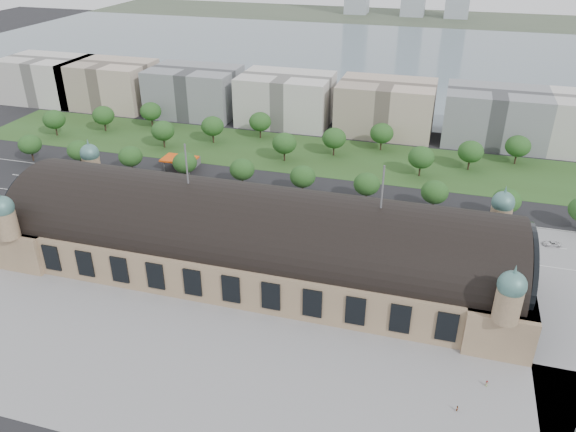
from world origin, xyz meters
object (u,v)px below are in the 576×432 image
(pedestrian_1, at_px, (457,409))
(pedestrian_0, at_px, (487,384))
(parked_car_3, at_px, (176,217))
(parked_car_4, at_px, (197,216))
(traffic_car_3, at_px, (215,194))
(parked_car_1, at_px, (76,198))
(parked_car_5, at_px, (174,213))
(bus_mid, at_px, (302,221))
(traffic_car_1, at_px, (52,175))
(parked_car_0, at_px, (86,205))
(traffic_car_6, at_px, (552,244))
(parked_car_6, at_px, (154,215))
(parked_car_2, at_px, (109,209))
(traffic_car_2, at_px, (161,203))
(petrol_station, at_px, (186,160))
(bus_east, at_px, (325,229))
(bus_west, at_px, (275,221))

(pedestrian_1, bearing_deg, pedestrian_0, -9.73)
(parked_car_3, relative_size, parked_car_4, 0.99)
(traffic_car_3, distance_m, parked_car_1, 50.93)
(parked_car_5, bearing_deg, bus_mid, 57.28)
(traffic_car_1, distance_m, traffic_car_3, 70.19)
(parked_car_0, distance_m, parked_car_3, 35.38)
(parked_car_3, distance_m, parked_car_5, 3.85)
(traffic_car_1, distance_m, traffic_car_6, 187.55)
(parked_car_6, height_order, pedestrian_1, pedestrian_1)
(parked_car_2, relative_size, parked_car_4, 1.22)
(traffic_car_2, height_order, traffic_car_3, traffic_car_2)
(traffic_car_2, height_order, pedestrian_1, traffic_car_2)
(petrol_station, xyz_separation_m, parked_car_6, (8.79, -44.07, -2.19))
(traffic_car_2, xyz_separation_m, parked_car_2, (-15.70, -9.34, 0.01))
(parked_car_1, xyz_separation_m, bus_east, (93.94, 2.00, 0.73))
(traffic_car_6, height_order, parked_car_4, parked_car_4)
(traffic_car_6, distance_m, parked_car_1, 165.82)
(parked_car_5, bearing_deg, parked_car_4, 51.00)
(pedestrian_1, bearing_deg, parked_car_4, 77.53)
(parked_car_2, distance_m, bus_west, 60.45)
(petrol_station, relative_size, traffic_car_3, 2.86)
(traffic_car_3, relative_size, bus_east, 0.45)
(parked_car_3, xyz_separation_m, parked_car_4, (6.61, 3.06, -0.02))
(traffic_car_3, xyz_separation_m, traffic_car_6, (117.37, -3.42, 0.05))
(parked_car_0, relative_size, bus_east, 0.45)
(parked_car_3, bearing_deg, parked_car_2, -117.92)
(parked_car_3, relative_size, parked_car_5, 0.99)
(bus_east, bearing_deg, traffic_car_3, 71.04)
(parked_car_1, height_order, pedestrian_1, pedestrian_1)
(traffic_car_1, height_order, pedestrian_0, pedestrian_0)
(traffic_car_6, relative_size, parked_car_4, 1.18)
(pedestrian_0, bearing_deg, petrol_station, 120.20)
(bus_east, relative_size, pedestrian_1, 6.77)
(petrol_station, xyz_separation_m, parked_car_1, (-25.32, -40.28, -2.18))
(parked_car_1, relative_size, parked_car_2, 0.99)
(parked_car_2, distance_m, parked_car_4, 32.72)
(parked_car_6, relative_size, bus_mid, 0.45)
(traffic_car_1, relative_size, parked_car_5, 0.89)
(pedestrian_1, bearing_deg, traffic_car_2, 80.04)
(traffic_car_1, xyz_separation_m, pedestrian_0, (166.30, -71.18, 0.11))
(bus_west, bearing_deg, parked_car_0, 99.32)
(traffic_car_6, xyz_separation_m, parked_car_6, (-131.12, -17.78, 0.00))
(parked_car_4, height_order, pedestrian_0, pedestrian_0)
(parked_car_4, distance_m, pedestrian_1, 110.26)
(traffic_car_6, relative_size, bus_west, 0.47)
(pedestrian_1, bearing_deg, parked_car_2, 86.99)
(bus_mid, distance_m, pedestrian_1, 87.45)
(parked_car_3, relative_size, bus_east, 0.43)
(parked_car_0, bearing_deg, parked_car_1, -147.99)
(traffic_car_1, xyz_separation_m, parked_car_5, (62.08, -15.62, -0.03))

